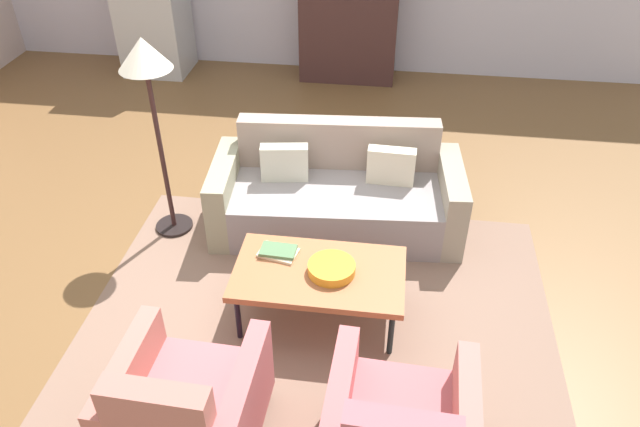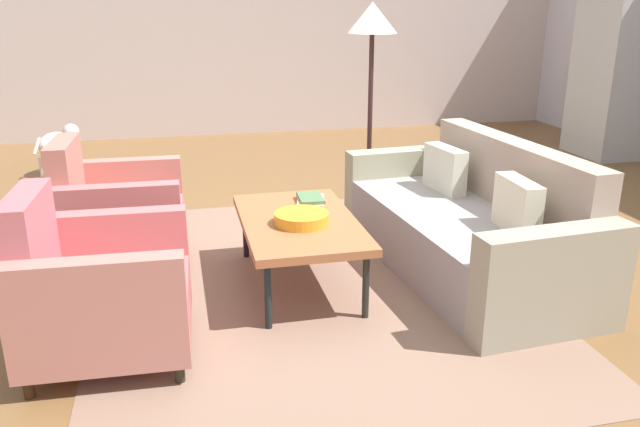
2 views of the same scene
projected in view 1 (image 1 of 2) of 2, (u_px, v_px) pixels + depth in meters
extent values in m
plane|color=brown|center=(271.00, 255.00, 5.02)|extent=(10.73, 10.73, 0.00)
cube|color=#876756|center=(320.00, 310.00, 4.50)|extent=(3.40, 2.60, 0.01)
cube|color=gray|center=(336.00, 207.00, 5.22)|extent=(1.81, 1.03, 0.42)
cube|color=#A18B7C|center=(338.00, 163.00, 5.38)|extent=(1.75, 0.32, 0.86)
cube|color=gray|center=(449.00, 201.00, 5.11)|extent=(0.25, 0.91, 0.62)
cube|color=gray|center=(226.00, 194.00, 5.20)|extent=(0.25, 0.91, 0.62)
cube|color=beige|center=(391.00, 166.00, 5.06)|extent=(0.40, 0.14, 0.32)
cube|color=beige|center=(284.00, 163.00, 5.10)|extent=(0.41, 0.18, 0.32)
cylinder|color=black|center=(256.00, 264.00, 4.63)|extent=(0.04, 0.04, 0.39)
cylinder|color=black|center=(394.00, 277.00, 4.51)|extent=(0.04, 0.04, 0.39)
cylinder|color=black|center=(238.00, 317.00, 4.18)|extent=(0.04, 0.04, 0.39)
cylinder|color=black|center=(391.00, 333.00, 4.07)|extent=(0.04, 0.04, 0.39)
cube|color=#A4613A|center=(319.00, 274.00, 4.22)|extent=(1.20, 0.70, 0.05)
cylinder|color=#312C15|center=(163.00, 379.00, 3.94)|extent=(0.05, 0.05, 0.10)
cylinder|color=#35251C|center=(264.00, 393.00, 3.85)|extent=(0.05, 0.05, 0.10)
cube|color=#B46469|center=(191.00, 412.00, 3.51)|extent=(0.58, 0.82, 0.30)
cube|color=#BF6D61|center=(132.00, 390.00, 3.47)|extent=(0.14, 0.80, 0.56)
cube|color=#BA6163|center=(246.00, 406.00, 3.38)|extent=(0.14, 0.80, 0.56)
cylinder|color=#3B1F17|center=(346.00, 400.00, 3.81)|extent=(0.05, 0.05, 0.10)
cylinder|color=#2B261C|center=(455.00, 416.00, 3.71)|extent=(0.05, 0.05, 0.10)
cube|color=#C46264|center=(339.00, 414.00, 3.35)|extent=(0.15, 0.80, 0.56)
cylinder|color=orange|center=(332.00, 268.00, 4.17)|extent=(0.33, 0.33, 0.07)
cube|color=beige|center=(278.00, 253.00, 4.34)|extent=(0.30, 0.23, 0.02)
cube|color=#50754B|center=(278.00, 250.00, 4.33)|extent=(0.26, 0.17, 0.02)
cube|color=#402524|center=(349.00, 8.00, 7.40)|extent=(1.20, 0.50, 1.80)
cube|color=#342712|center=(328.00, 1.00, 7.63)|extent=(0.56, 0.01, 1.51)
cube|color=#3F1F1D|center=(375.00, 3.00, 7.57)|extent=(0.56, 0.01, 1.51)
cube|color=#B7BABF|center=(150.00, 0.00, 7.58)|extent=(0.80, 0.70, 1.85)
cylinder|color=black|center=(175.00, 226.00, 5.32)|extent=(0.32, 0.32, 0.03)
cylinder|color=#361F1F|center=(161.00, 153.00, 4.88)|extent=(0.04, 0.04, 1.45)
cone|color=silver|center=(143.00, 53.00, 4.38)|extent=(0.40, 0.40, 0.24)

